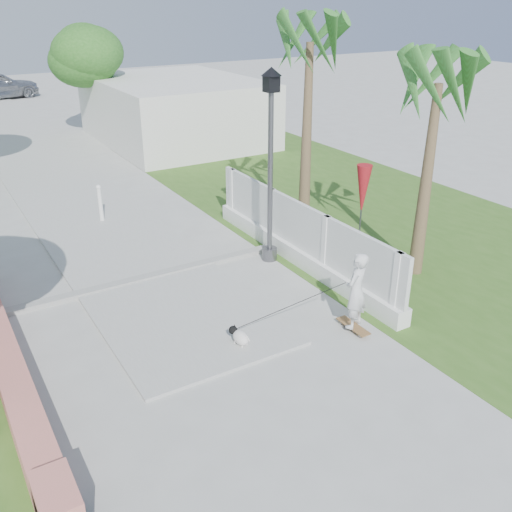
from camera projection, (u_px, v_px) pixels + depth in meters
ground at (303, 444)px, 8.10m from camera, size 90.00×90.00×0.00m
path_strip at (24, 147)px, 23.65m from camera, size 3.20×36.00×0.06m
curb at (148, 277)px, 12.75m from camera, size 6.50×0.25×0.10m
grass_right at (338, 201)px, 17.60m from camera, size 8.00×20.00×0.01m
pink_wall at (9, 369)px, 9.19m from camera, size 0.45×8.20×0.80m
lattice_fence at (299, 241)px, 13.36m from camera, size 0.35×7.00×1.50m
building_right at (175, 110)px, 24.37m from camera, size 6.00×8.00×2.60m
street_lamp at (270, 161)px, 12.72m from camera, size 0.44×0.44×4.44m
bollard at (100, 202)px, 15.73m from camera, size 0.14×0.14×1.09m
patio_umbrella at (363, 191)px, 13.14m from camera, size 0.36×0.36×2.30m
tree_path_right at (91, 55)px, 23.70m from camera, size 3.00×3.00×4.79m
palm_far at (310, 56)px, 13.43m from camera, size 1.80×1.80×5.30m
palm_near at (437, 96)px, 11.46m from camera, size 1.80×1.80×4.70m
skateboarder at (304, 303)px, 10.39m from camera, size 2.44×1.20×1.59m
dog at (239, 336)px, 10.28m from camera, size 0.34×0.53×0.37m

